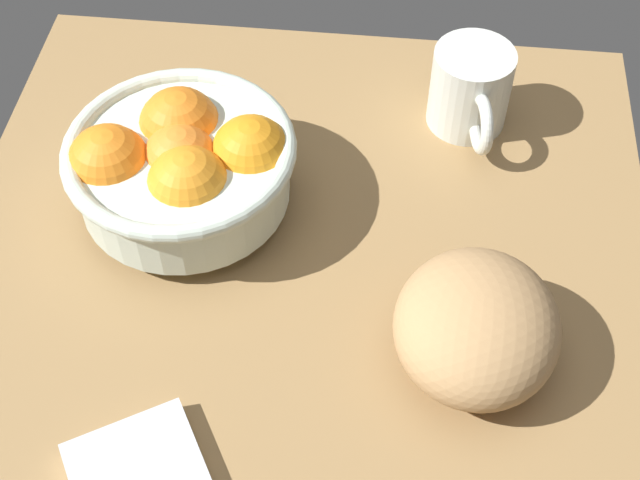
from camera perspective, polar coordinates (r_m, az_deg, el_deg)
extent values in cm
cube|color=olive|center=(81.35, -1.44, -2.91)|extent=(67.97, 63.79, 3.00)
cylinder|color=silver|center=(85.61, -8.39, 2.63)|extent=(8.93, 8.93, 1.73)
cylinder|color=silver|center=(82.88, -8.68, 4.32)|extent=(19.33, 19.33, 5.71)
torus|color=silver|center=(80.83, -8.92, 5.69)|extent=(20.93, 20.93, 1.60)
sphere|color=orange|center=(79.35, -8.31, 3.33)|extent=(7.42, 7.42, 7.42)
sphere|color=orange|center=(82.36, -13.18, 4.60)|extent=(7.57, 7.57, 7.57)
sphere|color=orange|center=(84.48, -8.83, 7.01)|extent=(7.70, 7.70, 7.70)
sphere|color=orange|center=(81.82, -8.80, 5.02)|extent=(6.78, 6.78, 6.78)
sphere|color=orange|center=(81.33, -4.36, 5.35)|extent=(7.45, 7.45, 7.45)
ellipsoid|color=tan|center=(72.96, 9.89, -5.44)|extent=(15.73, 14.53, 8.66)
cylinder|color=silver|center=(91.67, 9.49, 9.49)|extent=(7.99, 7.99, 8.51)
torus|color=silver|center=(88.03, 10.16, 7.22)|extent=(6.08, 2.39, 5.96)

